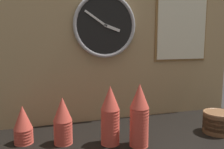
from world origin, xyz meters
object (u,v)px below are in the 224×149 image
at_px(cup_stack_center, 110,115).
at_px(cup_stack_left, 23,125).
at_px(menu_board, 182,21).
at_px(cup_stack_center_right, 139,115).
at_px(bowl_stack_far_right, 218,122).
at_px(wall_clock, 105,25).
at_px(cup_stack_center_left, 63,120).

distance_m(cup_stack_center, cup_stack_left, 0.39).
distance_m(cup_stack_center, menu_board, 0.76).
relative_size(cup_stack_center, cup_stack_center_right, 0.95).
xyz_separation_m(bowl_stack_far_right, wall_clock, (-0.48, 0.33, 0.47)).
relative_size(cup_stack_center, bowl_stack_far_right, 1.74).
distance_m(cup_stack_left, bowl_stack_far_right, 0.92).
height_order(cup_stack_center, cup_stack_center_right, cup_stack_center_right).
xyz_separation_m(cup_stack_center, bowl_stack_far_right, (0.55, -0.03, -0.07)).
height_order(cup_stack_center_left, bowl_stack_far_right, cup_stack_center_left).
relative_size(cup_stack_left, wall_clock, 0.49).
bearing_deg(cup_stack_center_left, wall_clock, 41.83).
bearing_deg(wall_clock, cup_stack_center_right, -81.71).
bearing_deg(wall_clock, bowl_stack_far_right, -34.68).
height_order(cup_stack_left, menu_board, menu_board).
bearing_deg(cup_stack_center_right, menu_board, 40.16).
xyz_separation_m(cup_stack_center, cup_stack_center_right, (0.11, -0.05, 0.01)).
height_order(wall_clock, menu_board, menu_board).
relative_size(cup_stack_center, menu_board, 0.55).
height_order(cup_stack_left, bowl_stack_far_right, cup_stack_left).
bearing_deg(menu_board, wall_clock, -178.94).
distance_m(cup_stack_center_right, menu_board, 0.71).
relative_size(bowl_stack_far_right, wall_clock, 0.43).
bearing_deg(cup_stack_left, cup_stack_center_right, -19.95).
distance_m(cup_stack_left, wall_clock, 0.64).
xyz_separation_m(cup_stack_center, wall_clock, (0.06, 0.30, 0.40)).
xyz_separation_m(cup_stack_center_left, menu_board, (0.74, 0.24, 0.46)).
xyz_separation_m(cup_stack_left, cup_stack_center_right, (0.48, -0.17, 0.05)).
bearing_deg(bowl_stack_far_right, cup_stack_center_right, -177.53).
xyz_separation_m(cup_stack_left, wall_clock, (0.43, 0.18, 0.45)).
xyz_separation_m(cup_stack_center_left, bowl_stack_far_right, (0.74, -0.10, -0.05)).
xyz_separation_m(cup_stack_center, cup_stack_center_left, (-0.20, 0.07, -0.03)).
height_order(cup_stack_center, cup_stack_center_left, cup_stack_center).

